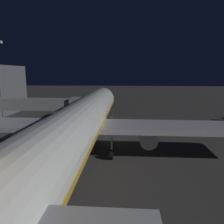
% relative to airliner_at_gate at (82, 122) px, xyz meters
% --- Properties ---
extents(ground_plane, '(320.00, 320.00, 0.00)m').
position_rel_airliner_at_gate_xyz_m(ground_plane, '(0.00, -13.23, -5.38)').
color(ground_plane, '#383533').
extents(airliner_at_gate, '(56.18, 58.98, 17.41)m').
position_rel_airliner_at_gate_xyz_m(airliner_at_gate, '(0.00, 0.00, 0.00)').
color(airliner_at_gate, silver).
rests_on(airliner_at_gate, ground_plane).
extents(jet_bridge, '(20.38, 3.40, 7.01)m').
position_rel_airliner_at_gate_xyz_m(jet_bridge, '(11.05, -15.46, 0.10)').
color(jet_bridge, '#9E9E99').
rests_on(jet_bridge, ground_plane).
extents(traffic_cone_nose_port, '(0.36, 0.36, 0.55)m').
position_rel_airliner_at_gate_xyz_m(traffic_cone_nose_port, '(-2.20, -28.04, -5.10)').
color(traffic_cone_nose_port, orange).
rests_on(traffic_cone_nose_port, ground_plane).
extents(traffic_cone_nose_starboard, '(0.36, 0.36, 0.55)m').
position_rel_airliner_at_gate_xyz_m(traffic_cone_nose_starboard, '(2.20, -28.04, -5.10)').
color(traffic_cone_nose_starboard, orange).
rests_on(traffic_cone_nose_starboard, ground_plane).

